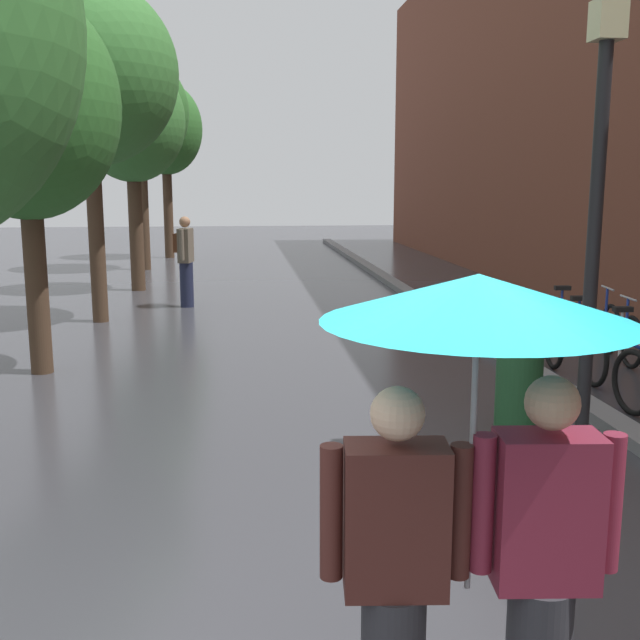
{
  "coord_description": "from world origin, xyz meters",
  "views": [
    {
      "loc": [
        -0.44,
        -2.87,
        2.39
      ],
      "look_at": [
        0.17,
        2.79,
        1.35
      ],
      "focal_mm": 42.25,
      "sensor_mm": 36.0,
      "label": 1
    }
  ],
  "objects_px": {
    "street_tree_4": "(140,113)",
    "couple_under_umbrella": "(474,444)",
    "street_tree_3": "(131,123)",
    "street_tree_1": "(25,107)",
    "street_tree_5": "(165,130)",
    "street_lamp_post": "(597,196)",
    "pedestrian_walking_midground": "(185,259)",
    "parked_bicycle_3": "(593,340)",
    "litter_bin": "(519,391)",
    "parked_bicycle_4": "(575,326)",
    "parked_bicycle_2": "(636,355)",
    "street_tree_2": "(88,74)"
  },
  "relations": [
    {
      "from": "street_tree_2",
      "to": "street_tree_3",
      "type": "distance_m",
      "value": 3.95
    },
    {
      "from": "street_tree_3",
      "to": "street_tree_5",
      "type": "xyz_separation_m",
      "value": [
        0.05,
        7.57,
        0.36
      ]
    },
    {
      "from": "street_tree_2",
      "to": "street_lamp_post",
      "type": "xyz_separation_m",
      "value": [
        5.45,
        -7.11,
        -1.88
      ]
    },
    {
      "from": "street_tree_1",
      "to": "street_tree_5",
      "type": "height_order",
      "value": "street_tree_5"
    },
    {
      "from": "litter_bin",
      "to": "couple_under_umbrella",
      "type": "bearing_deg",
      "value": -113.57
    },
    {
      "from": "street_tree_2",
      "to": "street_tree_5",
      "type": "bearing_deg",
      "value": 88.95
    },
    {
      "from": "street_tree_2",
      "to": "pedestrian_walking_midground",
      "type": "height_order",
      "value": "street_tree_2"
    },
    {
      "from": "street_tree_1",
      "to": "pedestrian_walking_midground",
      "type": "xyz_separation_m",
      "value": [
        1.5,
        5.06,
        -2.36
      ]
    },
    {
      "from": "parked_bicycle_4",
      "to": "couple_under_umbrella",
      "type": "bearing_deg",
      "value": -117.62
    },
    {
      "from": "street_lamp_post",
      "to": "pedestrian_walking_midground",
      "type": "xyz_separation_m",
      "value": [
        -4.06,
        8.56,
        -1.35
      ]
    },
    {
      "from": "street_tree_5",
      "to": "pedestrian_walking_midground",
      "type": "bearing_deg",
      "value": -83.28
    },
    {
      "from": "street_lamp_post",
      "to": "street_tree_3",
      "type": "bearing_deg",
      "value": 115.63
    },
    {
      "from": "parked_bicycle_4",
      "to": "parked_bicycle_3",
      "type": "bearing_deg",
      "value": -101.36
    },
    {
      "from": "couple_under_umbrella",
      "to": "street_tree_2",
      "type": "bearing_deg",
      "value": 107.21
    },
    {
      "from": "street_tree_2",
      "to": "parked_bicycle_3",
      "type": "height_order",
      "value": "street_tree_2"
    },
    {
      "from": "street_lamp_post",
      "to": "litter_bin",
      "type": "height_order",
      "value": "street_lamp_post"
    },
    {
      "from": "couple_under_umbrella",
      "to": "pedestrian_walking_midground",
      "type": "height_order",
      "value": "couple_under_umbrella"
    },
    {
      "from": "couple_under_umbrella",
      "to": "street_lamp_post",
      "type": "relative_size",
      "value": 0.53
    },
    {
      "from": "street_tree_4",
      "to": "parked_bicycle_2",
      "type": "relative_size",
      "value": 5.25
    },
    {
      "from": "parked_bicycle_3",
      "to": "litter_bin",
      "type": "xyz_separation_m",
      "value": [
        -1.91,
        -2.4,
        0.05
      ]
    },
    {
      "from": "couple_under_umbrella",
      "to": "street_tree_3",
      "type": "bearing_deg",
      "value": 102.15
    },
    {
      "from": "parked_bicycle_4",
      "to": "couple_under_umbrella",
      "type": "height_order",
      "value": "couple_under_umbrella"
    },
    {
      "from": "couple_under_umbrella",
      "to": "litter_bin",
      "type": "relative_size",
      "value": 2.42
    },
    {
      "from": "street_tree_4",
      "to": "parked_bicycle_2",
      "type": "height_order",
      "value": "street_tree_4"
    },
    {
      "from": "street_tree_4",
      "to": "pedestrian_walking_midground",
      "type": "relative_size",
      "value": 3.29
    },
    {
      "from": "parked_bicycle_3",
      "to": "parked_bicycle_4",
      "type": "xyz_separation_m",
      "value": [
        0.19,
        0.95,
        0.0
      ]
    },
    {
      "from": "street_tree_1",
      "to": "couple_under_umbrella",
      "type": "height_order",
      "value": "street_tree_1"
    },
    {
      "from": "parked_bicycle_2",
      "to": "couple_under_umbrella",
      "type": "relative_size",
      "value": 0.53
    },
    {
      "from": "street_tree_1",
      "to": "parked_bicycle_4",
      "type": "bearing_deg",
      "value": 3.0
    },
    {
      "from": "street_tree_5",
      "to": "street_lamp_post",
      "type": "relative_size",
      "value": 1.43
    },
    {
      "from": "parked_bicycle_3",
      "to": "couple_under_umbrella",
      "type": "xyz_separation_m",
      "value": [
        -3.68,
        -6.45,
        1.03
      ]
    },
    {
      "from": "street_tree_4",
      "to": "parked_bicycle_4",
      "type": "bearing_deg",
      "value": -57.15
    },
    {
      "from": "street_tree_3",
      "to": "parked_bicycle_4",
      "type": "height_order",
      "value": "street_tree_3"
    },
    {
      "from": "street_tree_5",
      "to": "pedestrian_walking_midground",
      "type": "distance_m",
      "value": 10.57
    },
    {
      "from": "street_tree_4",
      "to": "parked_bicycle_2",
      "type": "bearing_deg",
      "value": -61.11
    },
    {
      "from": "street_tree_4",
      "to": "parked_bicycle_3",
      "type": "bearing_deg",
      "value": -59.87
    },
    {
      "from": "street_tree_4",
      "to": "street_tree_5",
      "type": "xyz_separation_m",
      "value": [
        0.37,
        3.38,
        -0.21
      ]
    },
    {
      "from": "parked_bicycle_2",
      "to": "litter_bin",
      "type": "relative_size",
      "value": 1.29
    },
    {
      "from": "street_tree_4",
      "to": "pedestrian_walking_midground",
      "type": "xyz_separation_m",
      "value": [
        1.55,
        -6.66,
        -3.32
      ]
    },
    {
      "from": "street_tree_1",
      "to": "pedestrian_walking_midground",
      "type": "bearing_deg",
      "value": 73.49
    },
    {
      "from": "street_tree_3",
      "to": "street_tree_4",
      "type": "xyz_separation_m",
      "value": [
        -0.32,
        4.19,
        0.57
      ]
    },
    {
      "from": "parked_bicycle_3",
      "to": "litter_bin",
      "type": "height_order",
      "value": "parked_bicycle_3"
    },
    {
      "from": "street_tree_1",
      "to": "street_tree_5",
      "type": "xyz_separation_m",
      "value": [
        0.32,
        15.1,
        0.74
      ]
    },
    {
      "from": "pedestrian_walking_midground",
      "to": "street_tree_3",
      "type": "bearing_deg",
      "value": 116.53
    },
    {
      "from": "street_tree_3",
      "to": "parked_bicycle_3",
      "type": "distance_m",
      "value": 11.08
    },
    {
      "from": "street_tree_4",
      "to": "couple_under_umbrella",
      "type": "xyz_separation_m",
      "value": [
        3.45,
        -18.74,
        -2.84
      ]
    },
    {
      "from": "street_tree_2",
      "to": "street_tree_3",
      "type": "relative_size",
      "value": 1.13
    },
    {
      "from": "street_tree_5",
      "to": "parked_bicycle_3",
      "type": "xyz_separation_m",
      "value": [
        6.76,
        -15.66,
        -3.66
      ]
    },
    {
      "from": "street_tree_3",
      "to": "pedestrian_walking_midground",
      "type": "height_order",
      "value": "street_tree_3"
    },
    {
      "from": "street_tree_4",
      "to": "street_tree_5",
      "type": "height_order",
      "value": "street_tree_4"
    }
  ]
}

